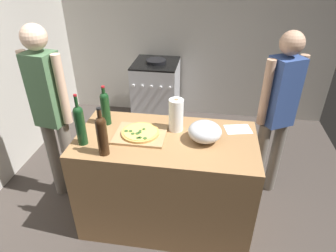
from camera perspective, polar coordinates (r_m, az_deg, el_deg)
name	(u,v)px	position (r m, az deg, el deg)	size (l,w,h in m)	color
ground_plane	(170,169)	(3.44, 0.42, -8.28)	(4.00, 3.40, 0.02)	#3F3833
kitchen_wall_rear	(186,24)	(4.19, 3.52, 19.02)	(4.00, 0.10, 2.60)	#BCB7AD
counter	(166,181)	(2.60, -0.34, -10.53)	(1.43, 0.73, 0.89)	#9E7247
cutting_board	(140,135)	(2.36, -5.33, -1.66)	(0.40, 0.32, 0.02)	tan
pizza	(140,132)	(2.35, -5.37, -1.24)	(0.30, 0.30, 0.03)	tan
mixing_bowl	(205,132)	(2.27, 7.10, -1.09)	(0.26, 0.26, 0.16)	#B2B2B7
paper_towel_roll	(176,115)	(2.37, 1.57, 2.14)	(0.12, 0.12, 0.27)	white
wine_bottle_amber	(105,107)	(2.50, -11.99, 3.62)	(0.07, 0.07, 0.34)	#143819
wine_bottle_clear	(102,134)	(2.11, -12.60, -1.50)	(0.08, 0.08, 0.37)	#331E0F
wine_bottle_green	(80,124)	(2.26, -16.59, 0.44)	(0.07, 0.07, 0.41)	#143819
recipe_sheet	(238,129)	(2.50, 13.32, -0.61)	(0.21, 0.15, 0.00)	white
stove	(156,93)	(4.13, -2.26, 6.37)	(0.58, 0.64, 0.93)	#B7B7BC
person_in_stripes	(50,108)	(2.75, -21.75, 3.23)	(0.39, 0.23, 1.69)	slate
person_in_red	(278,110)	(2.79, 20.40, 2.99)	(0.36, 0.29, 1.63)	slate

